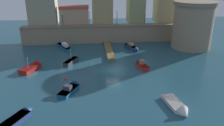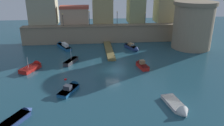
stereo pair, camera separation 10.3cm
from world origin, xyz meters
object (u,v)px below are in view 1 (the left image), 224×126
Objects in this scene: moored_boat_0 at (72,88)px; moored_boat_7 at (63,46)px; quay_lamp_2 at (117,16)px; fortress_tower at (193,25)px; quay_lamp_0 at (63,17)px; moored_boat_2 at (179,108)px; moored_boat_4 at (141,65)px; quay_lamp_3 at (145,16)px; mooring_buoy_0 at (65,80)px; moored_boat_3 at (34,67)px; quay_lamp_1 at (89,16)px; moored_boat_6 at (72,60)px; moored_boat_5 at (132,47)px; moored_boat_1 at (20,117)px.

moored_boat_0 is 22.57m from moored_boat_7.
moored_boat_7 is (-13.82, -4.12, -6.34)m from quay_lamp_2.
quay_lamp_2 is (-17.23, 7.15, 1.25)m from fortress_tower.
fortress_tower reaches higher than moored_boat_0.
quay_lamp_0 reaches higher than moored_boat_2.
quay_lamp_0 is 7.43m from moored_boat_7.
moored_boat_4 is (-1.57, 15.03, 0.25)m from moored_boat_2.
quay_lamp_2 reaches higher than moored_boat_0.
moored_boat_2 is (-3.36, -33.48, -6.38)m from quay_lamp_3.
quay_lamp_2 is 7.16× the size of mooring_buoy_0.
quay_lamp_1 is at bearing -5.13° from moored_boat_3.
quay_lamp_1 is 0.63× the size of moored_boat_2.
fortress_tower is at bearing -22.53° from quay_lamp_2.
quay_lamp_1 is 0.69× the size of moored_boat_6.
moored_boat_6 is at bearing -85.52° from moored_boat_5.
mooring_buoy_0 is (-18.98, -22.72, -6.62)m from quay_lamp_3.
moored_boat_3 is 1.21× the size of moored_boat_4.
quay_lamp_1 is at bearing 163.67° from fortress_tower.
quay_lamp_3 is (-9.83, 7.15, 1.05)m from fortress_tower.
moored_boat_7 is 18.74m from mooring_buoy_0.
quay_lamp_0 reaches higher than moored_boat_6.
moored_boat_3 is 23.07m from moored_boat_5.
moored_boat_1 is (-23.47, -33.61, -6.27)m from quay_lamp_3.
moored_boat_1 is at bearing -124.92° from quay_lamp_3.
quay_lamp_2 is at bearing 157.47° from fortress_tower.
moored_boat_4 reaches higher than moored_boat_2.
fortress_tower reaches higher than quay_lamp_2.
quay_lamp_2 reaches higher than moored_boat_4.
moored_boat_5 reaches higher than moored_boat_2.
moored_boat_5 is (13.16, 19.10, 0.17)m from moored_boat_0.
moored_boat_4 is (2.48, -18.45, -6.32)m from quay_lamp_2.
moored_boat_4 is (20.47, -1.29, 0.11)m from moored_boat_3.
moored_boat_2 is 24.21m from moored_boat_6.
quay_lamp_2 is at bearing 179.18° from moored_boat_2.
quay_lamp_0 is 15.98m from moored_boat_6.
fortress_tower is 2.11× the size of moored_boat_1.
quay_lamp_3 is 24.09m from moored_boat_6.
moored_boat_5 is at bearing -37.58° from moored_boat_3.
moored_boat_5 is (20.86, 9.85, 0.11)m from moored_boat_3.
fortress_tower is at bearing -22.91° from moored_boat_1.
moored_boat_0 is at bearing -82.39° from quay_lamp_0.
moored_boat_3 is (-22.04, 16.32, 0.14)m from moored_boat_2.
moored_boat_6 is at bearing 168.02° from moored_boat_7.
moored_boat_3 is at bearing 134.26° from moored_boat_7.
moored_boat_7 is at bearing 174.43° from fortress_tower.
moored_boat_0 is at bearing -96.77° from quay_lamp_1.
fortress_tower is at bearing 145.69° from moored_boat_2.
moored_boat_5 is at bearing -121.83° from quay_lamp_3.
quay_lamp_3 is 30.33m from mooring_buoy_0.
quay_lamp_0 is at bearing 95.67° from mooring_buoy_0.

